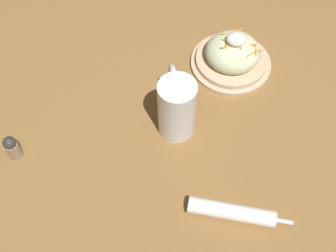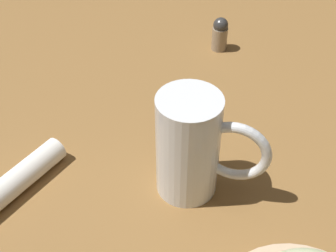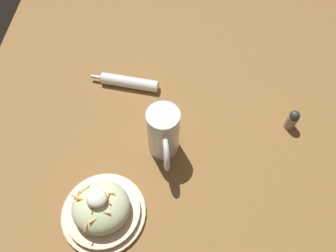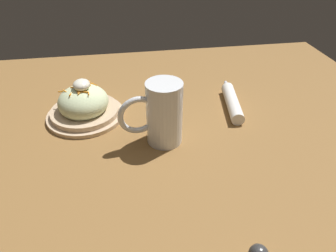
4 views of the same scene
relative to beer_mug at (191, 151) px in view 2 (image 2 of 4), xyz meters
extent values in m
plane|color=olive|center=(0.12, 0.00, -0.07)|extent=(1.43, 1.43, 0.00)
cylinder|color=white|center=(0.00, 0.00, 0.01)|extent=(0.09, 0.09, 0.16)
cylinder|color=#B76B14|center=(0.00, 0.00, -0.03)|extent=(0.08, 0.08, 0.09)
cylinder|color=white|center=(0.00, 0.00, 0.02)|extent=(0.08, 0.08, 0.01)
torus|color=white|center=(0.01, -0.06, 0.02)|extent=(0.03, 0.10, 0.10)
cylinder|color=white|center=(-0.12, 0.22, -0.05)|extent=(0.18, 0.06, 0.04)
cylinder|color=gray|center=(0.36, 0.09, -0.05)|extent=(0.03, 0.03, 0.05)
sphere|color=#333333|center=(0.36, 0.09, -0.02)|extent=(0.03, 0.03, 0.03)
camera|label=1|loc=(0.00, 0.55, 0.79)|focal=45.61mm
camera|label=2|loc=(-0.40, -0.16, 0.43)|focal=48.42mm
camera|label=3|loc=(0.03, -0.45, 0.75)|focal=35.36mm
camera|label=4|loc=(0.60, -0.08, 0.40)|focal=32.71mm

